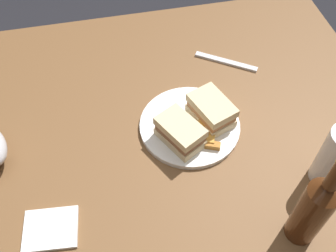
% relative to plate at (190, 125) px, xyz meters
% --- Properties ---
extents(ground_plane, '(6.00, 6.00, 0.00)m').
position_rel_plate_xyz_m(ground_plane, '(0.11, 0.02, -0.76)').
color(ground_plane, black).
extents(dining_table, '(1.27, 0.99, 0.76)m').
position_rel_plate_xyz_m(dining_table, '(0.11, 0.02, -0.39)').
color(dining_table, brown).
rests_on(dining_table, ground).
extents(plate, '(0.25, 0.25, 0.01)m').
position_rel_plate_xyz_m(plate, '(0.00, 0.00, 0.00)').
color(plate, white).
rests_on(plate, dining_table).
extents(sandwich_half_left, '(0.11, 0.13, 0.06)m').
position_rel_plate_xyz_m(sandwich_half_left, '(0.03, 0.04, 0.04)').
color(sandwich_half_left, beige).
rests_on(sandwich_half_left, plate).
extents(sandwich_half_right, '(0.11, 0.13, 0.06)m').
position_rel_plate_xyz_m(sandwich_half_right, '(-0.05, -0.01, 0.04)').
color(sandwich_half_right, beige).
rests_on(sandwich_half_right, plate).
extents(potato_wedge_front, '(0.03, 0.04, 0.02)m').
position_rel_plate_xyz_m(potato_wedge_front, '(-0.04, 0.06, 0.02)').
color(potato_wedge_front, gold).
rests_on(potato_wedge_front, plate).
extents(potato_wedge_middle, '(0.04, 0.04, 0.02)m').
position_rel_plate_xyz_m(potato_wedge_middle, '(-0.03, 0.04, 0.02)').
color(potato_wedge_middle, '#B77F33').
rests_on(potato_wedge_middle, plate).
extents(potato_wedge_back, '(0.04, 0.05, 0.02)m').
position_rel_plate_xyz_m(potato_wedge_back, '(-0.03, 0.01, 0.02)').
color(potato_wedge_back, gold).
rests_on(potato_wedge_back, plate).
extents(potato_wedge_left_edge, '(0.04, 0.02, 0.02)m').
position_rel_plate_xyz_m(potato_wedge_left_edge, '(-0.01, 0.07, 0.01)').
color(potato_wedge_left_edge, '#AD702D').
rests_on(potato_wedge_left_edge, plate).
extents(potato_wedge_right_edge, '(0.04, 0.03, 0.01)m').
position_rel_plate_xyz_m(potato_wedge_right_edge, '(-0.03, 0.08, 0.01)').
color(potato_wedge_right_edge, '#AD702D').
rests_on(potato_wedge_right_edge, plate).
extents(pint_glass, '(0.07, 0.07, 0.16)m').
position_rel_plate_xyz_m(pint_glass, '(-0.26, 0.20, 0.06)').
color(pint_glass, white).
rests_on(pint_glass, dining_table).
extents(cider_bottle, '(0.06, 0.06, 0.27)m').
position_rel_plate_xyz_m(cider_bottle, '(-0.15, 0.31, 0.10)').
color(cider_bottle, '#47230F').
rests_on(cider_bottle, dining_table).
extents(napkin, '(0.12, 0.10, 0.01)m').
position_rel_plate_xyz_m(napkin, '(0.34, 0.20, -0.00)').
color(napkin, white).
rests_on(napkin, dining_table).
extents(fork, '(0.16, 0.11, 0.01)m').
position_rel_plate_xyz_m(fork, '(-0.16, -0.20, -0.00)').
color(fork, silver).
rests_on(fork, dining_table).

